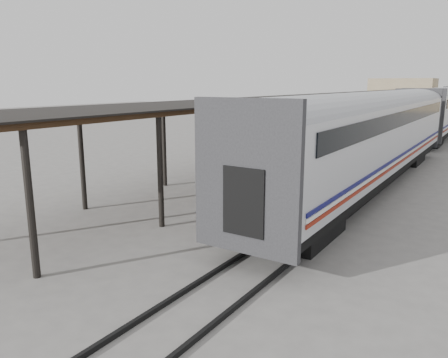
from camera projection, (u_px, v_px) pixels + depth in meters
ground at (224, 218)px, 16.55m from camera, size 160.00×160.00×0.00m
train at (442, 108)px, 41.98m from camera, size 3.45×76.01×4.01m
canopy at (343, 95)px, 37.17m from camera, size 4.90×64.30×4.15m
rails at (440, 135)px, 42.71m from camera, size 1.54×150.00×0.12m
building_left at (402, 94)px, 88.44m from camera, size 12.00×8.00×6.00m
baggage_cart at (236, 202)px, 16.44m from camera, size 1.39×2.47×0.86m
suitcase_stack at (237, 190)px, 16.71m from camera, size 1.21×1.10×0.44m
luggage_tug at (313, 145)px, 31.76m from camera, size 1.55×1.87×1.42m
porter at (232, 177)px, 15.53m from camera, size 0.48×0.68×1.78m
pedestrian at (320, 141)px, 32.28m from camera, size 1.10×0.79×1.73m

